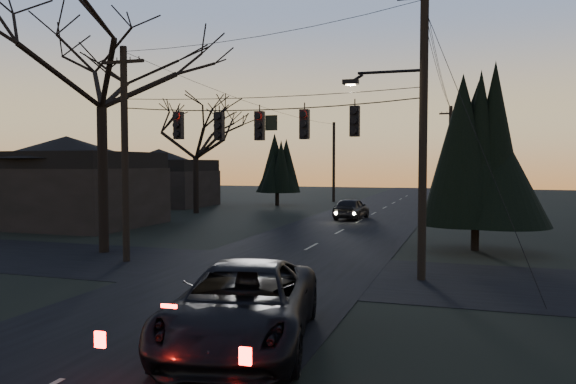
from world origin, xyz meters
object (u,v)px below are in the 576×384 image
(utility_pole_far_l, at_px, (334,202))
(sedan_oncoming_a, at_px, (351,209))
(evergreen_right, at_px, (476,151))
(utility_pole_far_r, at_px, (449,211))
(bare_tree_left, at_px, (101,48))
(utility_pole_left, at_px, (127,262))
(suv_near, at_px, (243,306))
(utility_pole_right, at_px, (421,280))

(utility_pole_far_l, relative_size, sedan_oncoming_a, 1.82)
(utility_pole_far_l, height_order, evergreen_right, evergreen_right)
(utility_pole_far_r, xyz_separation_m, bare_tree_left, (-13.76, -26.34, 8.88))
(utility_pole_left, xyz_separation_m, utility_pole_far_l, (0.00, 36.00, 0.00))
(utility_pole_left, distance_m, sedan_oncoming_a, 20.00)
(bare_tree_left, bearing_deg, suv_near, -42.58)
(utility_pole_right, relative_size, sedan_oncoming_a, 2.28)
(bare_tree_left, distance_m, suv_near, 16.52)
(utility_pole_far_l, relative_size, suv_near, 1.29)
(utility_pole_right, bearing_deg, utility_pole_far_r, 90.00)
(utility_pole_far_r, distance_m, sedan_oncoming_a, 10.77)
(utility_pole_left, xyz_separation_m, sedan_oncoming_a, (5.20, 19.30, 0.75))
(utility_pole_far_r, height_order, bare_tree_left, bare_tree_left)
(suv_near, bearing_deg, bare_tree_left, 126.26)
(sedan_oncoming_a, bearing_deg, suv_near, 100.32)
(utility_pole_far_r, relative_size, suv_near, 1.37)
(utility_pole_far_l, bearing_deg, utility_pole_right, -72.28)
(utility_pole_right, height_order, utility_pole_far_r, utility_pole_right)
(utility_pole_left, relative_size, bare_tree_left, 0.67)
(utility_pole_left, bearing_deg, suv_near, -44.08)
(utility_pole_right, relative_size, utility_pole_far_r, 1.18)
(utility_pole_far_l, bearing_deg, utility_pole_far_r, -34.82)
(utility_pole_right, xyz_separation_m, utility_pole_far_r, (0.00, 28.00, 0.00))
(utility_pole_far_r, height_order, utility_pole_far_l, utility_pole_far_r)
(utility_pole_left, bearing_deg, bare_tree_left, 143.63)
(utility_pole_left, bearing_deg, utility_pole_far_l, 90.00)
(utility_pole_left, relative_size, utility_pole_far_r, 1.00)
(suv_near, bearing_deg, utility_pole_right, 57.76)
(utility_pole_left, height_order, utility_pole_far_r, same)
(utility_pole_right, relative_size, evergreen_right, 1.29)
(bare_tree_left, distance_m, sedan_oncoming_a, 20.80)
(utility_pole_right, xyz_separation_m, suv_near, (-3.13, -8.11, 0.86))
(bare_tree_left, xyz_separation_m, evergreen_right, (15.54, 5.62, -4.39))
(utility_pole_far_l, bearing_deg, suv_near, -79.25)
(utility_pole_far_l, xyz_separation_m, bare_tree_left, (-2.26, -34.34, 8.88))
(utility_pole_left, height_order, bare_tree_left, bare_tree_left)
(evergreen_right, bearing_deg, sedan_oncoming_a, 123.90)
(utility_pole_right, distance_m, bare_tree_left, 16.46)
(utility_pole_right, distance_m, sedan_oncoming_a, 20.31)
(bare_tree_left, xyz_separation_m, sedan_oncoming_a, (7.46, 17.63, -8.13))
(utility_pole_far_r, relative_size, sedan_oncoming_a, 1.94)
(bare_tree_left, relative_size, sedan_oncoming_a, 2.89)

